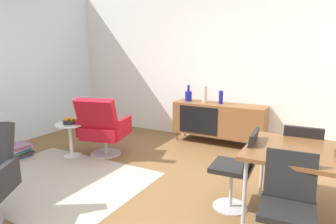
# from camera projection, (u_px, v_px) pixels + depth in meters

# --- Properties ---
(ground_plane) EXTENTS (8.32, 8.32, 0.00)m
(ground_plane) POSITION_uv_depth(u_px,v_px,m) (146.00, 200.00, 3.19)
(ground_plane) COLOR brown
(wall_back) EXTENTS (6.80, 0.12, 2.80)m
(wall_back) POSITION_uv_depth(u_px,v_px,m) (224.00, 63.00, 5.14)
(wall_back) COLOR white
(wall_back) RESTS_ON ground_plane
(sideboard) EXTENTS (1.60, 0.45, 0.72)m
(sideboard) POSITION_uv_depth(u_px,v_px,m) (219.00, 120.00, 5.06)
(sideboard) COLOR brown
(sideboard) RESTS_ON ground_plane
(vase_cobalt) EXTENTS (0.07, 0.07, 0.23)m
(vase_cobalt) POSITION_uv_depth(u_px,v_px,m) (221.00, 97.00, 4.97)
(vase_cobalt) COLOR navy
(vase_cobalt) RESTS_ON sideboard
(vase_sculptural_dark) EXTENTS (0.12, 0.12, 0.29)m
(vase_sculptural_dark) POSITION_uv_depth(u_px,v_px,m) (188.00, 96.00, 5.26)
(vase_sculptural_dark) COLOR navy
(vase_sculptural_dark) RESTS_ON sideboard
(vase_ceramic_small) EXTENTS (0.08, 0.08, 0.29)m
(vase_ceramic_small) POSITION_uv_depth(u_px,v_px,m) (205.00, 94.00, 5.10)
(vase_ceramic_small) COLOR beige
(vase_ceramic_small) RESTS_ON sideboard
(dining_chair_front_left) EXTENTS (0.43, 0.45, 0.86)m
(dining_chair_front_left) POSITION_uv_depth(u_px,v_px,m) (288.00, 205.00, 2.19)
(dining_chair_front_left) COLOR black
(dining_chair_front_left) RESTS_ON ground_plane
(dining_chair_back_left) EXTENTS (0.42, 0.45, 0.86)m
(dining_chair_back_left) POSITION_uv_depth(u_px,v_px,m) (301.00, 158.00, 3.15)
(dining_chair_back_left) COLOR black
(dining_chair_back_left) RESTS_ON ground_plane
(dining_chair_near_window) EXTENTS (0.44, 0.42, 0.86)m
(dining_chair_near_window) POSITION_uv_depth(u_px,v_px,m) (238.00, 166.00, 2.93)
(dining_chair_near_window) COLOR black
(dining_chair_near_window) RESTS_ON ground_plane
(lounge_chair_red) EXTENTS (0.82, 0.78, 0.95)m
(lounge_chair_red) POSITION_uv_depth(u_px,v_px,m) (102.00, 127.00, 4.47)
(lounge_chair_red) COLOR red
(lounge_chair_red) RESTS_ON ground_plane
(side_table_round) EXTENTS (0.44, 0.44, 0.52)m
(side_table_round) POSITION_uv_depth(u_px,v_px,m) (71.00, 136.00, 4.48)
(side_table_round) COLOR white
(side_table_round) RESTS_ON ground_plane
(fruit_bowl) EXTENTS (0.20, 0.20, 0.11)m
(fruit_bowl) POSITION_uv_depth(u_px,v_px,m) (70.00, 121.00, 4.43)
(fruit_bowl) COLOR #262628
(fruit_bowl) RESTS_ON side_table_round
(magazine_stack) EXTENTS (0.34, 0.41, 0.21)m
(magazine_stack) POSITION_uv_depth(u_px,v_px,m) (17.00, 152.00, 4.43)
(magazine_stack) COLOR #B2B2B7
(magazine_stack) RESTS_ON ground_plane
(area_rug) EXTENTS (2.20, 1.70, 0.01)m
(area_rug) POSITION_uv_depth(u_px,v_px,m) (57.00, 180.00, 3.67)
(area_rug) COLOR #B7AD99
(area_rug) RESTS_ON ground_plane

